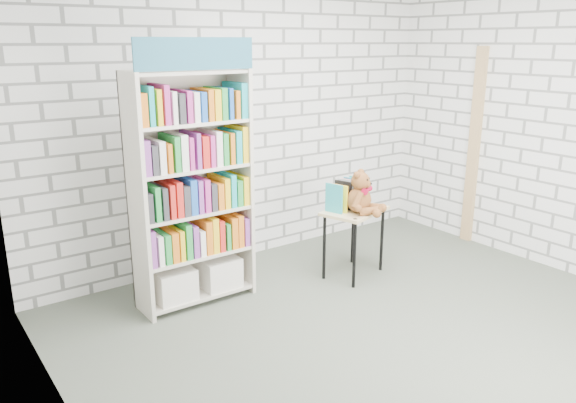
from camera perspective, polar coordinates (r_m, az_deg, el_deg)
ground at (r=4.49m, az=9.92°, el=-12.84°), size 4.50×4.50×0.00m
room_shell at (r=3.96m, az=11.16°, el=10.43°), size 4.52×4.02×2.81m
bookshelf at (r=4.64m, az=-9.78°, el=1.34°), size 0.97×0.38×2.18m
display_table at (r=5.26m, az=6.76°, el=-1.75°), size 0.69×0.57×0.65m
table_books at (r=5.24m, az=5.93°, el=0.69°), size 0.45×0.30×0.25m
teddy_bear at (r=5.10m, az=7.52°, el=0.58°), size 0.38×0.36×0.39m
door_trim at (r=6.37m, az=18.37°, el=5.26°), size 0.05×0.12×2.10m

